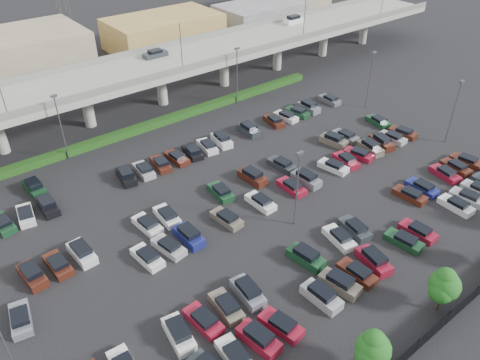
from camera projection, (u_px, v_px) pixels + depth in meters
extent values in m
plane|color=black|center=(253.00, 194.00, 62.66)|extent=(280.00, 280.00, 0.00)
cube|color=gray|center=(134.00, 72.00, 79.35)|extent=(150.00, 13.00, 1.10)
cube|color=slate|center=(151.00, 77.00, 74.70)|extent=(150.00, 0.50, 1.00)
cube|color=slate|center=(117.00, 56.00, 82.82)|extent=(150.00, 0.50, 1.00)
cylinder|color=gray|center=(88.00, 107.00, 76.96)|extent=(1.80, 1.80, 6.70)
cube|color=slate|center=(84.00, 90.00, 75.19)|extent=(2.60, 9.75, 0.50)
cylinder|color=gray|center=(162.00, 87.00, 84.10)|extent=(1.80, 1.80, 6.70)
cube|color=slate|center=(160.00, 70.00, 82.32)|extent=(2.60, 9.75, 0.50)
cylinder|color=gray|center=(224.00, 69.00, 91.24)|extent=(1.80, 1.80, 6.70)
cube|color=slate|center=(224.00, 53.00, 89.46)|extent=(2.60, 9.75, 0.50)
cylinder|color=gray|center=(277.00, 54.00, 98.38)|extent=(1.80, 1.80, 6.70)
cube|color=slate|center=(278.00, 39.00, 96.60)|extent=(2.60, 9.75, 0.50)
cylinder|color=gray|center=(324.00, 41.00, 105.51)|extent=(1.80, 1.80, 6.70)
cube|color=slate|center=(325.00, 27.00, 103.74)|extent=(2.60, 9.75, 0.50)
cylinder|color=gray|center=(364.00, 29.00, 112.65)|extent=(1.80, 1.80, 6.70)
cube|color=slate|center=(366.00, 16.00, 110.87)|extent=(2.60, 9.75, 0.50)
cube|color=#2A3136|center=(155.00, 55.00, 83.82)|extent=(4.40, 1.82, 0.82)
cube|color=black|center=(155.00, 51.00, 83.46)|extent=(2.30, 1.60, 0.50)
cube|color=white|center=(293.00, 21.00, 101.09)|extent=(4.40, 1.82, 1.05)
cube|color=black|center=(294.00, 17.00, 100.62)|extent=(2.60, 1.60, 0.65)
cylinder|color=#4E4E54|center=(1.00, 91.00, 61.61)|extent=(0.14, 0.14, 8.00)
cylinder|color=#4E4E54|center=(181.00, 48.00, 75.88)|extent=(0.14, 0.14, 8.00)
cylinder|color=#4E4E54|center=(304.00, 18.00, 90.16)|extent=(0.14, 0.14, 8.00)
cylinder|color=#4E4E54|center=(383.00, 0.00, 102.39)|extent=(0.14, 0.14, 8.00)
cube|color=#143B11|center=(158.00, 123.00, 78.59)|extent=(66.00, 1.60, 1.10)
cube|color=black|center=(442.00, 324.00, 43.98)|extent=(70.00, 0.06, 1.80)
cylinder|color=black|center=(417.00, 346.00, 41.88)|extent=(0.10, 0.10, 2.00)
cylinder|color=black|center=(448.00, 318.00, 44.43)|extent=(0.10, 0.10, 2.00)
cylinder|color=black|center=(476.00, 293.00, 46.98)|extent=(0.10, 0.10, 2.00)
sphere|color=#144E14|center=(373.00, 349.00, 38.86)|extent=(3.04, 3.04, 3.04)
sphere|color=#144E14|center=(377.00, 348.00, 39.59)|extent=(2.39, 2.39, 2.39)
sphere|color=#144E14|center=(369.00, 356.00, 38.68)|extent=(2.39, 2.39, 2.39)
sphere|color=#144E14|center=(374.00, 341.00, 38.46)|extent=(2.06, 2.06, 2.06)
cylinder|color=#332316|center=(439.00, 303.00, 45.99)|extent=(0.26, 0.26, 1.97)
sphere|color=#144E14|center=(445.00, 285.00, 44.64)|extent=(3.07, 3.07, 3.07)
sphere|color=#144E14|center=(446.00, 285.00, 45.37)|extent=(2.41, 2.41, 2.41)
sphere|color=#144E14|center=(441.00, 291.00, 44.46)|extent=(2.41, 2.41, 2.41)
sphere|color=#144E14|center=(446.00, 278.00, 44.24)|extent=(2.08, 2.08, 2.08)
cube|color=white|center=(235.00, 357.00, 41.63)|extent=(2.22, 4.55, 0.82)
cube|color=black|center=(236.00, 354.00, 41.14)|extent=(1.81, 2.44, 0.50)
cube|color=maroon|center=(259.00, 340.00, 42.96)|extent=(2.41, 4.61, 1.05)
cube|color=black|center=(259.00, 334.00, 42.50)|extent=(1.95, 2.80, 0.65)
cube|color=maroon|center=(281.00, 325.00, 44.43)|extent=(2.61, 4.66, 0.82)
cube|color=black|center=(283.00, 322.00, 43.95)|extent=(2.00, 2.56, 0.50)
cube|color=#A9A9AE|center=(321.00, 297.00, 47.17)|extent=(1.99, 4.47, 1.05)
cube|color=black|center=(322.00, 291.00, 46.71)|extent=(1.70, 2.66, 0.65)
cube|color=#685F51|center=(340.00, 284.00, 48.57)|extent=(2.52, 4.64, 1.05)
cube|color=black|center=(341.00, 279.00, 48.11)|extent=(2.01, 2.83, 0.65)
cube|color=#491D13|center=(357.00, 273.00, 50.04)|extent=(1.98, 4.46, 0.82)
cube|color=black|center=(359.00, 270.00, 49.55)|extent=(1.69, 2.36, 0.50)
cube|color=maroon|center=(374.00, 261.00, 51.38)|extent=(2.68, 4.68, 1.05)
cube|color=black|center=(375.00, 256.00, 50.91)|extent=(2.10, 2.87, 0.65)
cube|color=#174123|center=(404.00, 241.00, 54.24)|extent=(2.38, 4.60, 0.82)
cube|color=black|center=(406.00, 238.00, 53.76)|extent=(1.89, 2.49, 0.50)
cube|color=maroon|center=(418.00, 232.00, 55.65)|extent=(2.02, 4.48, 0.82)
cube|color=black|center=(420.00, 229.00, 55.16)|extent=(1.70, 2.37, 0.50)
cube|color=white|center=(456.00, 206.00, 59.85)|extent=(1.99, 4.47, 0.82)
cube|color=black|center=(459.00, 203.00, 59.37)|extent=(1.69, 2.36, 0.50)
cube|color=#A9A9AE|center=(467.00, 198.00, 61.25)|extent=(2.27, 4.57, 0.82)
cube|color=black|center=(470.00, 195.00, 60.77)|extent=(1.83, 2.46, 0.50)
cube|color=#A9A9AE|center=(478.00, 190.00, 62.66)|extent=(2.02, 4.48, 0.82)
cube|color=white|center=(179.00, 335.00, 43.41)|extent=(2.46, 4.62, 1.05)
cube|color=black|center=(178.00, 329.00, 42.94)|extent=(1.97, 2.81, 0.65)
cube|color=maroon|center=(203.00, 321.00, 44.87)|extent=(2.16, 4.53, 0.82)
cube|color=black|center=(204.00, 318.00, 44.39)|extent=(1.78, 2.42, 0.50)
cube|color=#685F51|center=(226.00, 307.00, 46.27)|extent=(2.24, 4.56, 0.82)
cube|color=black|center=(227.00, 304.00, 45.79)|extent=(1.82, 2.45, 0.50)
cube|color=slate|center=(248.00, 293.00, 47.61)|extent=(2.28, 4.57, 1.05)
cube|color=black|center=(248.00, 287.00, 47.15)|extent=(1.87, 2.75, 0.65)
cube|color=#174123|center=(306.00, 258.00, 51.82)|extent=(2.36, 4.59, 1.05)
cube|color=black|center=(306.00, 252.00, 51.36)|extent=(1.91, 2.78, 0.65)
cube|color=white|center=(339.00, 238.00, 54.69)|extent=(2.57, 4.65, 0.82)
cube|color=black|center=(341.00, 235.00, 54.20)|extent=(1.98, 2.55, 0.50)
cube|color=#2A3136|center=(355.00, 229.00, 56.09)|extent=(2.54, 4.65, 0.82)
cube|color=black|center=(357.00, 226.00, 55.61)|extent=(1.97, 2.54, 0.50)
cube|color=#491D13|center=(410.00, 195.00, 61.70)|extent=(2.19, 4.54, 0.82)
cube|color=black|center=(412.00, 192.00, 61.21)|extent=(1.79, 2.43, 0.50)
cube|color=navy|center=(422.00, 188.00, 63.10)|extent=(1.92, 4.44, 0.82)
cube|color=black|center=(424.00, 185.00, 62.61)|extent=(1.65, 2.34, 0.50)
cube|color=maroon|center=(445.00, 174.00, 65.90)|extent=(2.58, 4.65, 0.82)
cube|color=black|center=(447.00, 171.00, 65.42)|extent=(1.99, 2.55, 0.50)
cube|color=#491D13|center=(456.00, 168.00, 67.31)|extent=(2.31, 4.58, 0.82)
cube|color=black|center=(458.00, 164.00, 66.82)|extent=(1.85, 2.47, 0.50)
cube|color=#491D13|center=(466.00, 161.00, 68.71)|extent=(2.37, 4.60, 0.82)
cube|color=black|center=(468.00, 158.00, 68.22)|extent=(1.88, 2.49, 0.50)
cube|color=slate|center=(21.00, 319.00, 45.01)|extent=(2.63, 4.67, 0.82)
cube|color=black|center=(20.00, 316.00, 44.52)|extent=(2.01, 2.56, 0.50)
cube|color=white|center=(147.00, 258.00, 52.02)|extent=(2.22, 4.55, 0.82)
cube|color=black|center=(148.00, 254.00, 51.53)|extent=(1.81, 2.44, 0.50)
cube|color=#A9A9AE|center=(169.00, 247.00, 53.42)|extent=(2.53, 4.64, 0.82)
cube|color=black|center=(169.00, 244.00, 52.93)|extent=(1.96, 2.54, 0.50)
cube|color=navy|center=(189.00, 237.00, 54.75)|extent=(1.93, 4.44, 1.05)
cube|color=black|center=(188.00, 231.00, 54.29)|extent=(1.67, 2.64, 0.65)
cube|color=#685F51|center=(227.00, 219.00, 57.62)|extent=(2.26, 4.56, 0.82)
cube|color=black|center=(227.00, 216.00, 57.14)|extent=(1.83, 2.45, 0.50)
cube|color=white|center=(261.00, 202.00, 60.43)|extent=(1.95, 4.45, 0.82)
cube|color=black|center=(262.00, 199.00, 59.94)|extent=(1.67, 2.34, 0.50)
cube|color=maroon|center=(292.00, 187.00, 63.23)|extent=(1.92, 4.44, 0.82)
cube|color=black|center=(293.00, 184.00, 62.75)|extent=(1.65, 2.34, 0.50)
cube|color=slate|center=(306.00, 180.00, 64.57)|extent=(2.02, 4.48, 1.05)
cube|color=black|center=(307.00, 175.00, 64.11)|extent=(1.72, 2.67, 0.65)
cube|color=white|center=(333.00, 167.00, 67.44)|extent=(2.57, 4.65, 0.82)
cube|color=black|center=(335.00, 164.00, 66.95)|extent=(1.98, 2.55, 0.50)
cube|color=maroon|center=(346.00, 161.00, 68.84)|extent=(2.53, 4.64, 0.82)
cube|color=black|center=(348.00, 158.00, 68.36)|extent=(1.96, 2.54, 0.50)
cube|color=maroon|center=(358.00, 155.00, 70.24)|extent=(2.69, 4.68, 0.82)
cube|color=black|center=(360.00, 152.00, 69.76)|extent=(2.04, 2.58, 0.50)
cube|color=#685F51|center=(370.00, 148.00, 71.58)|extent=(2.51, 4.64, 1.05)
cube|color=black|center=(371.00, 144.00, 71.12)|extent=(2.00, 2.82, 0.65)
cube|color=#491D13|center=(381.00, 143.00, 72.98)|extent=(2.80, 4.70, 1.05)
cube|color=black|center=(382.00, 138.00, 72.52)|extent=(2.17, 2.90, 0.65)
cube|color=#A9A9AE|center=(392.00, 138.00, 74.45)|extent=(2.11, 4.51, 0.82)
cube|color=black|center=(394.00, 135.00, 73.96)|extent=(1.75, 2.40, 0.50)
cube|color=#491D13|center=(403.00, 133.00, 75.85)|extent=(2.43, 4.62, 0.82)
cube|color=black|center=(405.00, 130.00, 75.37)|extent=(1.91, 2.51, 0.50)
cube|color=#491D13|center=(32.00, 276.00, 49.59)|extent=(2.19, 4.54, 1.05)
cube|color=black|center=(30.00, 270.00, 49.13)|extent=(1.82, 2.73, 0.65)
cube|color=#491D13|center=(58.00, 265.00, 51.06)|extent=(2.07, 4.50, 0.82)
cube|color=black|center=(58.00, 262.00, 50.57)|extent=(1.73, 2.39, 0.50)
cube|color=white|center=(82.00, 254.00, 52.39)|extent=(2.05, 4.49, 1.05)
cube|color=black|center=(81.00, 248.00, 51.93)|extent=(1.74, 2.68, 0.65)
cube|color=white|center=(147.00, 225.00, 56.66)|extent=(2.20, 4.54, 0.82)
cube|color=black|center=(148.00, 222.00, 56.18)|extent=(1.80, 2.43, 0.50)
cube|color=white|center=(167.00, 216.00, 58.07)|extent=(2.06, 4.49, 0.82)
cube|color=black|center=(167.00, 213.00, 57.58)|extent=(1.73, 2.39, 0.50)
cube|color=#174123|center=(221.00, 192.00, 62.27)|extent=(2.26, 4.56, 0.82)
cube|color=black|center=(221.00, 189.00, 61.79)|extent=(1.83, 2.45, 0.50)
cube|color=#491D13|center=(252.00, 177.00, 65.01)|extent=(2.16, 4.53, 1.05)
cube|color=black|center=(253.00, 172.00, 64.55)|extent=(1.80, 2.72, 0.65)
cube|color=#2A3136|center=(282.00, 165.00, 67.88)|extent=(2.19, 4.54, 0.82)
cube|color=black|center=(283.00, 162.00, 67.40)|extent=(1.79, 2.43, 0.50)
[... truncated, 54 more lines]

